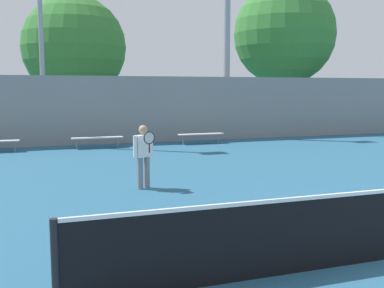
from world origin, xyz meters
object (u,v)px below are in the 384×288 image
object	(u,v)px
bench_courtside_far	(97,138)
bench_adjacent_court	(201,134)
light_pole_near_left	(227,37)
tennis_player	(144,153)
tree_green_tall	(74,48)
tree_dark_dense	(284,34)

from	to	relation	value
bench_courtside_far	bench_adjacent_court	distance (m)	4.58
bench_courtside_far	bench_adjacent_court	xyz separation A→B (m)	(4.58, 0.00, -0.00)
bench_courtside_far	light_pole_near_left	world-z (taller)	light_pole_near_left
tennis_player	light_pole_near_left	bearing A→B (deg)	38.50
bench_adjacent_court	tennis_player	bearing A→B (deg)	-118.73
light_pole_near_left	bench_adjacent_court	bearing A→B (deg)	-136.27
tree_green_tall	tree_dark_dense	bearing A→B (deg)	-6.80
tennis_player	bench_courtside_far	world-z (taller)	tennis_player
bench_courtside_far	light_pole_near_left	distance (m)	8.33
tennis_player	tree_green_tall	world-z (taller)	tree_green_tall
light_pole_near_left	tree_dark_dense	distance (m)	6.13
light_pole_near_left	tree_dark_dense	bearing A→B (deg)	32.69
bench_adjacent_court	tree_dark_dense	xyz separation A→B (m)	(7.22, 5.29, 5.27)
tennis_player	tree_green_tall	bearing A→B (deg)	73.09
tree_dark_dense	light_pole_near_left	bearing A→B (deg)	-147.31
bench_courtside_far	tree_dark_dense	bearing A→B (deg)	24.14
bench_courtside_far	light_pole_near_left	bearing A→B (deg)	16.65
bench_courtside_far	light_pole_near_left	xyz separation A→B (m)	(6.67, 1.99, 4.59)
tennis_player	bench_adjacent_court	distance (m)	9.24
tennis_player	tree_green_tall	size ratio (longest dim) A/B	0.21
tree_green_tall	tree_dark_dense	size ratio (longest dim) A/B	0.86
bench_courtside_far	light_pole_near_left	size ratio (longest dim) A/B	0.23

